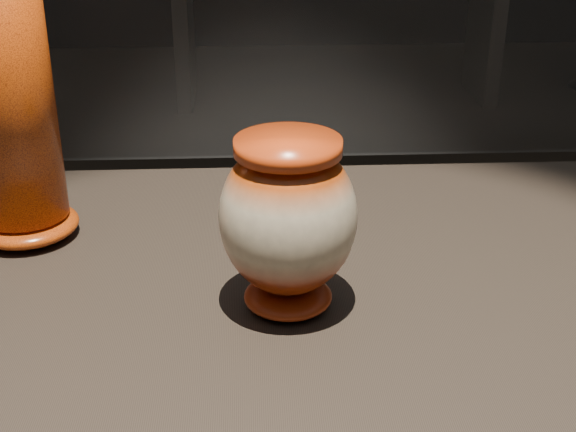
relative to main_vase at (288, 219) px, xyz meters
name	(u,v)px	position (x,y,z in m)	size (l,w,h in m)	color
main_vase	(288,219)	(0.00, 0.00, 0.00)	(0.19, 0.19, 0.20)	maroon
tall_vase	(6,86)	(-0.34, 0.19, 0.10)	(0.14, 0.14, 0.43)	#CD4A0D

